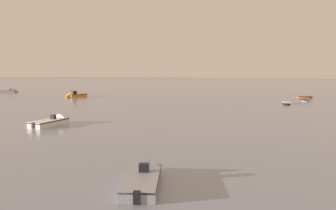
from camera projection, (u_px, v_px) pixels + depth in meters
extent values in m
ellipsoid|color=orange|center=(304.00, 97.00, 72.56)|extent=(4.39, 3.45, 0.67)
cube|color=brown|center=(305.00, 96.00, 72.53)|extent=(4.09, 3.25, 0.09)
cube|color=brown|center=(305.00, 97.00, 72.54)|extent=(0.91, 1.26, 0.07)
ellipsoid|color=black|center=(286.00, 103.00, 58.09)|extent=(2.20, 4.30, 0.65)
cube|color=silver|center=(286.00, 102.00, 58.06)|extent=(2.11, 3.97, 0.09)
cube|color=silver|center=(286.00, 103.00, 58.07)|extent=(1.29, 0.51, 0.06)
cube|color=orange|center=(77.00, 96.00, 76.24)|extent=(2.39, 5.45, 1.06)
cone|color=orange|center=(68.00, 97.00, 73.79)|extent=(2.17, 1.75, 2.12)
cube|color=black|center=(76.00, 94.00, 76.15)|extent=(2.44, 5.57, 0.12)
cube|color=black|center=(73.00, 93.00, 75.02)|extent=(1.71, 1.34, 0.82)
cube|color=#384751|center=(71.00, 93.00, 74.45)|extent=(1.62, 0.34, 0.66)
cube|color=black|center=(84.00, 95.00, 78.52)|extent=(0.43, 0.34, 0.75)
cube|color=white|center=(49.00, 124.00, 34.29)|extent=(2.38, 4.83, 0.92)
cone|color=white|center=(63.00, 120.00, 36.54)|extent=(1.97, 1.63, 1.84)
cube|color=black|center=(49.00, 121.00, 34.30)|extent=(2.43, 4.94, 0.10)
cube|color=black|center=(53.00, 117.00, 34.87)|extent=(0.65, 0.46, 0.51)
cube|color=black|center=(34.00, 126.00, 32.17)|extent=(0.39, 0.32, 0.65)
cube|color=gray|center=(8.00, 92.00, 94.20)|extent=(5.30, 4.18, 0.97)
cone|color=gray|center=(16.00, 92.00, 94.28)|extent=(2.29, 2.45, 1.94)
cube|color=brown|center=(8.00, 91.00, 94.16)|extent=(5.42, 4.27, 0.11)
cube|color=brown|center=(11.00, 89.00, 94.14)|extent=(0.69, 0.77, 0.54)
cube|color=black|center=(1.00, 91.00, 94.11)|extent=(0.45, 0.49, 0.69)
cube|color=gray|center=(143.00, 183.00, 15.71)|extent=(3.42, 4.65, 0.85)
cone|color=gray|center=(147.00, 169.00, 17.94)|extent=(2.10, 1.93, 1.70)
cube|color=black|center=(143.00, 177.00, 15.72)|extent=(3.49, 4.76, 0.09)
cube|color=black|center=(144.00, 168.00, 16.29)|extent=(0.67, 0.58, 0.47)
cube|color=black|center=(137.00, 197.00, 13.61)|extent=(0.42, 0.38, 0.60)
ellipsoid|color=gray|center=(305.00, 101.00, 63.59)|extent=(2.24, 3.34, 0.50)
cube|color=black|center=(305.00, 100.00, 63.57)|extent=(2.12, 3.10, 0.07)
cube|color=black|center=(305.00, 100.00, 63.58)|extent=(0.98, 0.57, 0.05)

